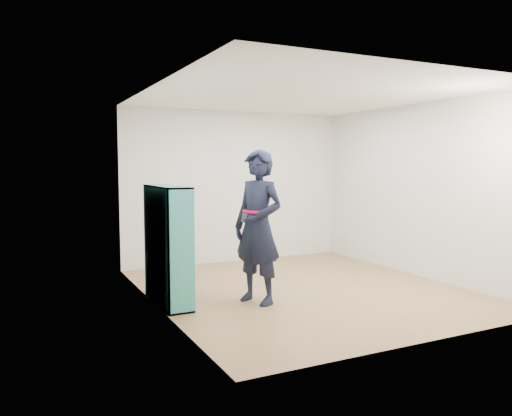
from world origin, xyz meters
name	(u,v)px	position (x,y,z in m)	size (l,w,h in m)	color
floor	(303,289)	(0.00, 0.00, 0.00)	(4.50, 4.50, 0.00)	olive
ceiling	(305,95)	(0.00, 0.00, 2.60)	(4.50, 4.50, 0.00)	white
wall_left	(157,198)	(-2.00, 0.00, 1.30)	(0.02, 4.50, 2.60)	silver
wall_right	(417,190)	(2.00, 0.00, 1.30)	(0.02, 4.50, 2.60)	silver
wall_back	(236,187)	(0.00, 2.25, 1.30)	(4.00, 0.02, 2.60)	silver
wall_front	(432,206)	(0.00, -2.25, 1.30)	(4.00, 0.02, 2.60)	silver
bookshelf	(166,246)	(-1.86, 0.14, 0.70)	(0.31, 1.08, 1.43)	teal
person	(258,227)	(-0.84, -0.31, 0.94)	(0.69, 0.80, 1.87)	black
smartphone	(244,217)	(-1.02, -0.29, 1.06)	(0.06, 0.09, 0.14)	silver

